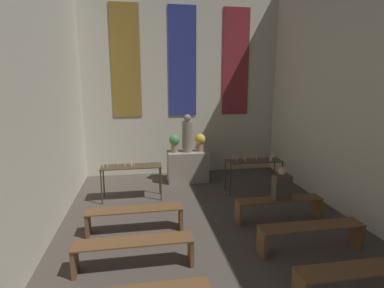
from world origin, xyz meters
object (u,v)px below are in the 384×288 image
Objects in this scene: candle_rack_left at (131,170)px; pew_third_right at (311,232)px; flower_vase_left at (174,142)px; pew_back_left at (135,215)px; altar at (187,166)px; person_seated at (282,185)px; pew_back_right at (279,205)px; pew_second_right at (362,277)px; candle_rack_right at (254,164)px; flower_vase_right at (200,141)px; pew_third_left at (134,248)px; statue at (187,135)px.

pew_third_right is (3.13, -3.00, -0.42)m from candle_rack_left.
flower_vase_left is 0.28× the size of pew_back_left.
candle_rack_left is at bearing -143.10° from altar.
candle_rack_left is 2.13× the size of person_seated.
flower_vase_left is 0.28× the size of pew_back_right.
pew_back_left is 2.66× the size of person_seated.
pew_third_right is (0.00, 1.23, 0.00)m from pew_second_right.
pew_second_right is at bearing -53.50° from candle_rack_left.
flower_vase_left is 2.39m from candle_rack_right.
pew_third_right is 2.66× the size of person_seated.
flower_vase_left is at bearing 180.00° from flower_vase_right.
pew_second_right is (3.13, -4.23, -0.42)m from candle_rack_left.
pew_third_left is 1.23m from pew_back_left.
pew_back_right is at bearing -63.03° from statue.
person_seated is (1.55, -2.98, -0.63)m from statue.
pew_second_right is at bearing -70.77° from flower_vase_left.
pew_second_right is (-0.10, -4.23, -0.42)m from candle_rack_right.
flower_vase_left reaches higher than pew_back_left.
statue is 0.60× the size of pew_back_right.
pew_back_left and pew_back_right have the same top height.
pew_third_left is at bearing -90.00° from pew_back_left.
person_seated reaches higher than candle_rack_left.
candle_rack_right reaches higher than pew_back_right.
flower_vase_right reaches higher than pew_second_right.
altar reaches higher than pew_back_right.
flower_vase_right is 3.64m from pew_back_left.
flower_vase_right is 5.63m from pew_second_right.
candle_rack_left is 3.24m from candle_rack_right.
statue is 0.43m from flower_vase_left.
pew_third_left is at bearing 180.00° from pew_third_right.
flower_vase_left is 3.58m from person_seated.
candle_rack_right is at bearing -31.24° from flower_vase_left.
candle_rack_right is 0.80× the size of pew_third_right.
statue is 0.60× the size of pew_second_right.
pew_back_right is (1.13, -2.98, -0.87)m from flower_vase_right.
flower_vase_left reaches higher than candle_rack_left.
candle_rack_right is 0.80× the size of pew_back_right.
pew_back_right is at bearing -69.22° from flower_vase_right.
altar is 0.64× the size of pew_back_left.
flower_vase_left is 0.35× the size of candle_rack_right.
pew_second_right is at bearing -90.00° from pew_third_right.
statue is 0.60× the size of pew_back_left.
altar is at bearing 109.78° from pew_third_right.
altar is 4.48m from pew_third_right.
altar is 0.64× the size of pew_second_right.
candle_rack_left is at bearing 150.63° from pew_back_right.
candle_rack_right is 3.03m from pew_third_right.
person_seated reaches higher than pew_back_left.
flower_vase_right reaches higher than pew_third_right.
flower_vase_right reaches higher than pew_back_left.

